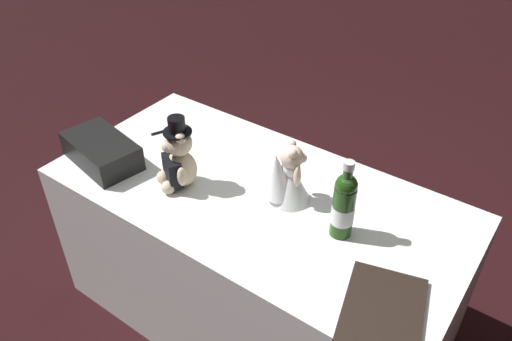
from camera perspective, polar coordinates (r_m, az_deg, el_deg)
name	(u,v)px	position (r m, az deg, el deg)	size (l,w,h in m)	color
ground_plane	(256,312)	(2.39, 0.00, -15.57)	(12.00, 12.00, 0.00)	black
reception_table	(256,258)	(2.12, 0.00, -9.78)	(1.56, 0.78, 0.70)	white
teddy_bear_groom	(178,160)	(1.88, -8.76, 1.15)	(0.15, 0.15, 0.29)	beige
teddy_bear_bride	(287,177)	(1.79, 3.47, -0.69)	(0.20, 0.19, 0.24)	white
champagne_bottle	(344,205)	(1.66, 9.81, -3.79)	(0.08, 0.08, 0.29)	#204514
signing_pen	(166,130)	(2.26, -10.06, 4.46)	(0.07, 0.14, 0.01)	black
gift_case_black	(102,151)	(2.10, -16.92, 2.11)	(0.35, 0.24, 0.10)	black
guestbook	(383,310)	(1.54, 14.03, -14.95)	(0.22, 0.31, 0.02)	black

